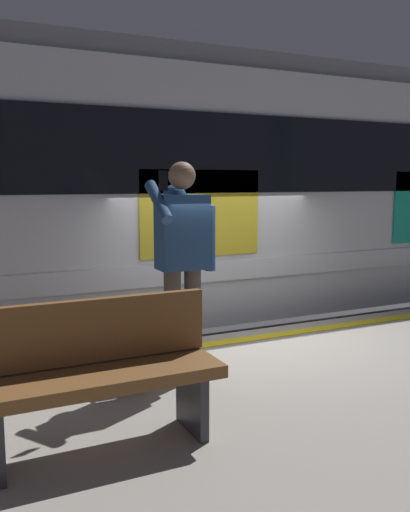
% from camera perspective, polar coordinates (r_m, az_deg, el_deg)
% --- Properties ---
extents(ground_plane, '(24.41, 24.41, 0.00)m').
position_cam_1_polar(ground_plane, '(6.40, 3.44, -16.95)').
color(ground_plane, '#3D3D3F').
extents(platform, '(14.96, 4.34, 1.05)m').
position_cam_1_polar(platform, '(4.59, 17.66, -20.54)').
color(platform, '#9E998E').
rests_on(platform, ground).
extents(safety_line, '(14.66, 0.16, 0.01)m').
position_cam_1_polar(safety_line, '(5.78, 4.98, -8.51)').
color(safety_line, yellow).
rests_on(safety_line, platform).
extents(track_rail_near, '(19.44, 0.08, 0.16)m').
position_cam_1_polar(track_rail_near, '(7.54, -1.91, -12.33)').
color(track_rail_near, slate).
rests_on(track_rail_near, ground).
extents(track_rail_far, '(19.44, 0.08, 0.16)m').
position_cam_1_polar(track_rail_far, '(8.81, -5.71, -9.38)').
color(track_rail_far, slate).
rests_on(track_rail_far, ground).
extents(train_carriage, '(10.45, 3.11, 4.05)m').
position_cam_1_polar(train_carriage, '(8.48, 6.39, 7.00)').
color(train_carriage, silver).
rests_on(train_carriage, ground).
extents(passenger, '(0.57, 0.55, 1.78)m').
position_cam_1_polar(passenger, '(4.44, -2.39, 0.43)').
color(passenger, brown).
rests_on(passenger, platform).
extents(handbag, '(0.31, 0.29, 0.34)m').
position_cam_1_polar(handbag, '(4.47, -7.79, -11.44)').
color(handbag, '#59331E').
rests_on(handbag, platform).
extents(bench, '(1.50, 0.44, 0.90)m').
position_cam_1_polar(bench, '(3.47, -11.09, -11.50)').
color(bench, brown).
rests_on(bench, platform).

